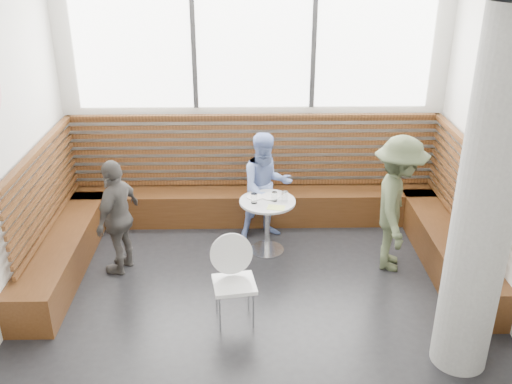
{
  "coord_description": "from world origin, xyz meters",
  "views": [
    {
      "loc": [
        -0.11,
        -4.75,
        3.64
      ],
      "look_at": [
        0.0,
        1.0,
        1.0
      ],
      "focal_mm": 40.0,
      "sensor_mm": 36.0,
      "label": 1
    }
  ],
  "objects_px": {
    "cafe_table": "(267,215)",
    "adult_man": "(397,204)",
    "child_back": "(266,187)",
    "child_left": "(118,217)",
    "concrete_column": "(486,205)",
    "cafe_chair": "(234,273)"
  },
  "relations": [
    {
      "from": "child_back",
      "to": "child_left",
      "type": "bearing_deg",
      "value": -171.14
    },
    {
      "from": "concrete_column",
      "to": "child_back",
      "type": "relative_size",
      "value": 2.28
    },
    {
      "from": "cafe_table",
      "to": "child_back",
      "type": "relative_size",
      "value": 0.5
    },
    {
      "from": "cafe_table",
      "to": "adult_man",
      "type": "xyz_separation_m",
      "value": [
        1.46,
        -0.36,
        0.31
      ]
    },
    {
      "from": "child_left",
      "to": "concrete_column",
      "type": "bearing_deg",
      "value": 83.65
    },
    {
      "from": "cafe_chair",
      "to": "adult_man",
      "type": "bearing_deg",
      "value": 18.59
    },
    {
      "from": "concrete_column",
      "to": "adult_man",
      "type": "distance_m",
      "value": 1.85
    },
    {
      "from": "concrete_column",
      "to": "child_back",
      "type": "xyz_separation_m",
      "value": [
        -1.71,
        2.41,
        -0.9
      ]
    },
    {
      "from": "cafe_table",
      "to": "adult_man",
      "type": "distance_m",
      "value": 1.54
    },
    {
      "from": "cafe_chair",
      "to": "adult_man",
      "type": "relative_size",
      "value": 0.56
    },
    {
      "from": "concrete_column",
      "to": "adult_man",
      "type": "xyz_separation_m",
      "value": [
        -0.24,
        1.65,
        -0.79
      ]
    },
    {
      "from": "cafe_table",
      "to": "adult_man",
      "type": "bearing_deg",
      "value": -13.95
    },
    {
      "from": "cafe_table",
      "to": "concrete_column",
      "type": "bearing_deg",
      "value": -49.79
    },
    {
      "from": "cafe_chair",
      "to": "cafe_table",
      "type": "bearing_deg",
      "value": 64.94
    },
    {
      "from": "adult_man",
      "to": "concrete_column",
      "type": "bearing_deg",
      "value": -158.25
    },
    {
      "from": "child_left",
      "to": "adult_man",
      "type": "bearing_deg",
      "value": 109.49
    },
    {
      "from": "child_back",
      "to": "concrete_column",
      "type": "bearing_deg",
      "value": -69.99
    },
    {
      "from": "cafe_chair",
      "to": "child_back",
      "type": "height_order",
      "value": "child_back"
    },
    {
      "from": "cafe_table",
      "to": "cafe_chair",
      "type": "height_order",
      "value": "cafe_chair"
    },
    {
      "from": "child_back",
      "to": "adult_man",
      "type": "bearing_deg",
      "value": -42.6
    },
    {
      "from": "child_back",
      "to": "child_left",
      "type": "distance_m",
      "value": 1.88
    },
    {
      "from": "adult_man",
      "to": "child_left",
      "type": "distance_m",
      "value": 3.18
    }
  ]
}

